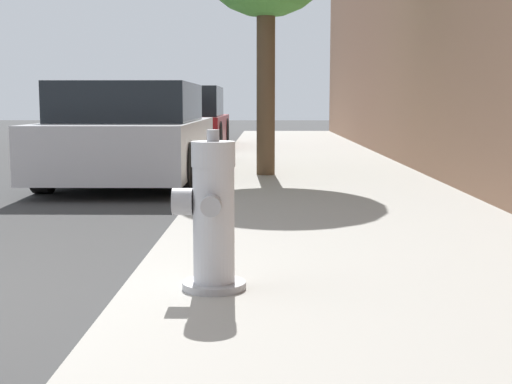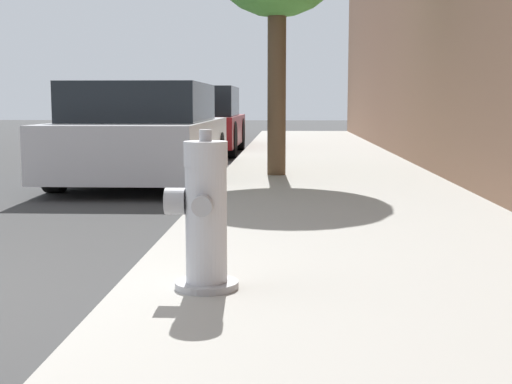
# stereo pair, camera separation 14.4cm
# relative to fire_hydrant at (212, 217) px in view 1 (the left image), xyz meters

# --- Properties ---
(sidewalk_slab) EXTENTS (2.75, 40.00, 0.15)m
(sidewalk_slab) POSITION_rel_fire_hydrant_xyz_m (0.92, -0.31, -0.44)
(sidewalk_slab) COLOR #99968E
(sidewalk_slab) RESTS_ON ground_plane
(fire_hydrant) EXTENTS (0.36, 0.37, 0.79)m
(fire_hydrant) POSITION_rel_fire_hydrant_xyz_m (0.00, 0.00, 0.00)
(fire_hydrant) COLOR #97979C
(fire_hydrant) RESTS_ON sidewalk_slab
(parked_car_near) EXTENTS (1.86, 4.47, 1.33)m
(parked_car_near) POSITION_rel_fire_hydrant_xyz_m (-1.55, 6.25, 0.13)
(parked_car_near) COLOR #B7B7BC
(parked_car_near) RESTS_ON ground_plane
(parked_car_mid) EXTENTS (1.79, 3.91, 1.39)m
(parked_car_mid) POSITION_rel_fire_hydrant_xyz_m (-1.50, 11.45, 0.16)
(parked_car_mid) COLOR maroon
(parked_car_mid) RESTS_ON ground_plane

